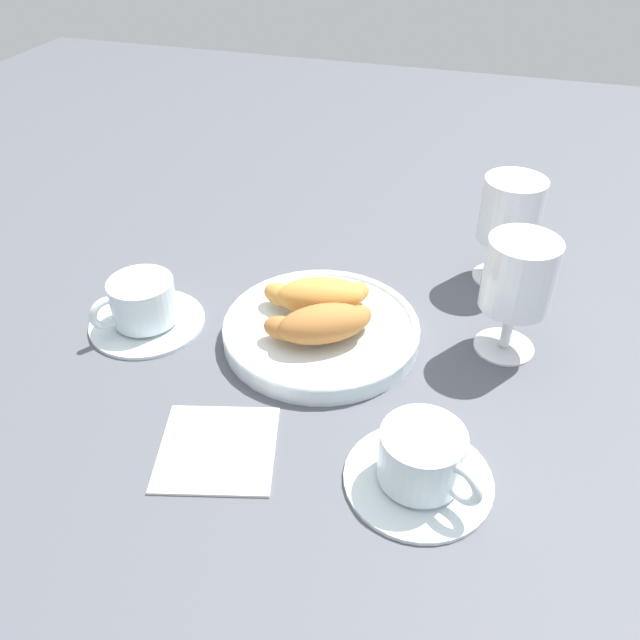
% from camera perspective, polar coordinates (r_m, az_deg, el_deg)
% --- Properties ---
extents(ground_plane, '(2.20, 2.20, 0.00)m').
position_cam_1_polar(ground_plane, '(0.76, -0.40, -1.52)').
color(ground_plane, '#4C4F56').
extents(pastry_plate, '(0.23, 0.23, 0.02)m').
position_cam_1_polar(pastry_plate, '(0.75, -0.00, -1.03)').
color(pastry_plate, silver).
rests_on(pastry_plate, ground_plane).
extents(croissant_large, '(0.12, 0.11, 0.04)m').
position_cam_1_polar(croissant_large, '(0.71, 0.22, -0.30)').
color(croissant_large, '#AD6B33').
rests_on(croissant_large, pastry_plate).
extents(croissant_small, '(0.13, 0.09, 0.04)m').
position_cam_1_polar(croissant_small, '(0.76, -0.27, 2.22)').
color(croissant_small, '#CC893D').
rests_on(croissant_small, pastry_plate).
extents(coffee_cup_near, '(0.14, 0.14, 0.06)m').
position_cam_1_polar(coffee_cup_near, '(0.79, -15.18, 1.13)').
color(coffee_cup_near, silver).
rests_on(coffee_cup_near, ground_plane).
extents(coffee_cup_far, '(0.14, 0.14, 0.06)m').
position_cam_1_polar(coffee_cup_far, '(0.60, 8.86, -12.20)').
color(coffee_cup_far, silver).
rests_on(coffee_cup_far, ground_plane).
extents(juice_glass_left, '(0.08, 0.08, 0.14)m').
position_cam_1_polar(juice_glass_left, '(0.85, 16.27, 8.76)').
color(juice_glass_left, white).
rests_on(juice_glass_left, ground_plane).
extents(juice_glass_right, '(0.08, 0.08, 0.14)m').
position_cam_1_polar(juice_glass_right, '(0.72, 16.94, 3.47)').
color(juice_glass_right, white).
rests_on(juice_glass_right, ground_plane).
extents(folded_napkin, '(0.13, 0.13, 0.01)m').
position_cam_1_polar(folded_napkin, '(0.64, -8.95, -10.94)').
color(folded_napkin, silver).
rests_on(folded_napkin, ground_plane).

